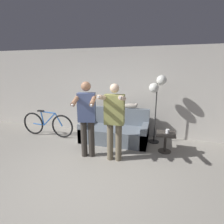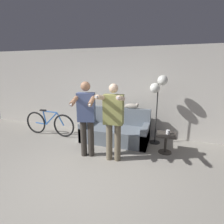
{
  "view_description": "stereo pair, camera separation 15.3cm",
  "coord_description": "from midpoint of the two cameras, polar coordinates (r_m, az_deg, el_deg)",
  "views": [
    {
      "loc": [
        1.28,
        -2.41,
        2.0
      ],
      "look_at": [
        0.14,
        1.54,
        0.98
      ],
      "focal_mm": 28.0,
      "sensor_mm": 36.0,
      "label": 1
    },
    {
      "loc": [
        1.42,
        -2.37,
        2.0
      ],
      "look_at": [
        0.14,
        1.54,
        0.98
      ],
      "focal_mm": 28.0,
      "sensor_mm": 36.0,
      "label": 2
    }
  ],
  "objects": [
    {
      "name": "couch",
      "position": [
        4.97,
        2.06,
        -6.33
      ],
      "size": [
        1.84,
        0.89,
        0.9
      ],
      "color": "slate",
      "rests_on": "ground_plane"
    },
    {
      "name": "person_right",
      "position": [
        3.7,
        1.6,
        -1.93
      ],
      "size": [
        0.53,
        0.69,
        1.71
      ],
      "rotation": [
        0.0,
        0.0,
        0.08
      ],
      "color": "#6B604C",
      "rests_on": "ground_plane"
    },
    {
      "name": "cat",
      "position": [
        5.0,
        7.35,
        2.0
      ],
      "size": [
        0.52,
        0.13,
        0.16
      ],
      "color": "#B7AD9E",
      "rests_on": "couch"
    },
    {
      "name": "ground_plane",
      "position": [
        3.4,
        -9.87,
        -22.33
      ],
      "size": [
        16.0,
        16.0,
        0.0
      ],
      "primitive_type": "plane",
      "color": "gray"
    },
    {
      "name": "floor_lamp",
      "position": [
        4.71,
        15.84,
        7.5
      ],
      "size": [
        0.44,
        0.28,
        1.84
      ],
      "color": "black",
      "rests_on": "ground_plane"
    },
    {
      "name": "person_left",
      "position": [
        3.92,
        -7.29,
        -1.06
      ],
      "size": [
        0.57,
        0.74,
        1.73
      ],
      "rotation": [
        0.0,
        0.0,
        0.25
      ],
      "color": "#38332D",
      "rests_on": "ground_plane"
    },
    {
      "name": "wall_back",
      "position": [
        5.35,
        3.41,
        6.43
      ],
      "size": [
        10.0,
        0.05,
        2.6
      ],
      "color": "beige",
      "rests_on": "ground_plane"
    },
    {
      "name": "bicycle",
      "position": [
        5.66,
        -19.01,
        -3.6
      ],
      "size": [
        1.71,
        0.07,
        0.79
      ],
      "color": "black",
      "rests_on": "ground_plane"
    },
    {
      "name": "cup",
      "position": [
        4.42,
        18.76,
        -6.21
      ],
      "size": [
        0.09,
        0.09,
        0.1
      ],
      "color": "white",
      "rests_on": "side_table"
    },
    {
      "name": "side_table",
      "position": [
        4.48,
        18.12,
        -8.44
      ],
      "size": [
        0.45,
        0.45,
        0.48
      ],
      "color": "#38332D",
      "rests_on": "ground_plane"
    }
  ]
}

